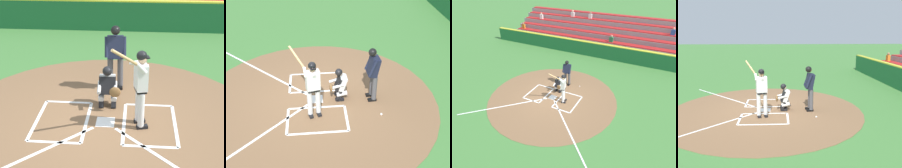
% 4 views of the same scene
% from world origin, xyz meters
% --- Properties ---
extents(ground_plane, '(120.00, 120.00, 0.00)m').
position_xyz_m(ground_plane, '(0.00, 0.00, 0.00)').
color(ground_plane, '#427A38').
extents(dirt_circle, '(8.00, 8.00, 0.01)m').
position_xyz_m(dirt_circle, '(0.00, 0.00, 0.01)').
color(dirt_circle, brown).
rests_on(dirt_circle, ground).
extents(home_plate_and_chalk, '(7.93, 4.91, 0.01)m').
position_xyz_m(home_plate_and_chalk, '(0.00, 0.88, 0.01)').
color(home_plate_and_chalk, white).
rests_on(home_plate_and_chalk, dirt_circle).
extents(batter, '(0.84, 0.89, 2.13)m').
position_xyz_m(batter, '(-0.80, 0.09, 1.10)').
color(batter, white).
rests_on(batter, ground).
extents(catcher, '(0.60, 0.60, 1.13)m').
position_xyz_m(catcher, '(0.00, -0.78, 0.59)').
color(catcher, black).
rests_on(catcher, ground).
extents(plate_umpire, '(0.60, 0.44, 1.86)m').
position_xyz_m(plate_umpire, '(-0.11, -1.84, 1.08)').
color(plate_umpire, '#4C4C51').
rests_on(plate_umpire, ground).
extents(baseball, '(0.07, 0.07, 0.07)m').
position_xyz_m(baseball, '(-1.02, -1.99, 0.04)').
color(baseball, white).
rests_on(baseball, ground).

